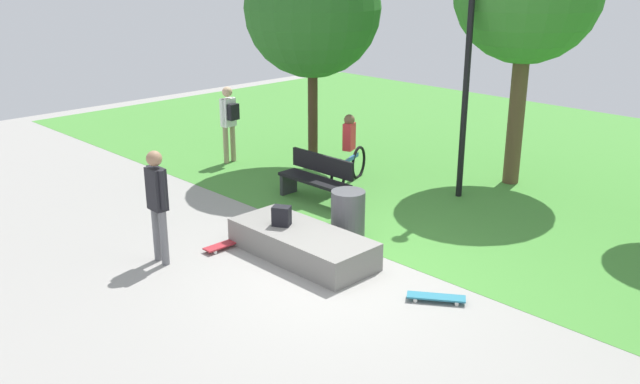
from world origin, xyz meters
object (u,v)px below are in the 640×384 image
(park_bench_far_left, at_px, (317,178))
(pedestrian_with_backpack, at_px, (229,117))
(concrete_ledge, at_px, (302,244))
(tree_tall_oak, at_px, (312,9))
(skater_performing_trick, at_px, (157,198))
(backpack_on_ledge, at_px, (282,216))
(lamp_post, at_px, (469,46))
(skateboard_by_ledge, at_px, (226,244))
(trash_bin, at_px, (348,216))
(cyclist_on_bicycle, at_px, (349,155))
(skateboard_spare, at_px, (436,297))

(park_bench_far_left, relative_size, pedestrian_with_backpack, 0.91)
(pedestrian_with_backpack, bearing_deg, concrete_ledge, -25.85)
(concrete_ledge, relative_size, tree_tall_oak, 0.50)
(skater_performing_trick, xyz_separation_m, tree_tall_oak, (-2.08, 5.25, 2.42))
(skater_performing_trick, height_order, tree_tall_oak, tree_tall_oak)
(backpack_on_ledge, height_order, park_bench_far_left, park_bench_far_left)
(lamp_post, distance_m, pedestrian_with_backpack, 5.70)
(tree_tall_oak, bearing_deg, park_bench_far_left, -41.98)
(concrete_ledge, relative_size, park_bench_far_left, 1.54)
(tree_tall_oak, height_order, pedestrian_with_backpack, tree_tall_oak)
(skateboard_by_ledge, xyz_separation_m, park_bench_far_left, (-0.59, 2.63, 0.42))
(trash_bin, bearing_deg, lamp_post, 90.03)
(cyclist_on_bicycle, bearing_deg, skateboard_spare, -33.42)
(skateboard_spare, xyz_separation_m, lamp_post, (-2.36, 3.93, 2.87))
(backpack_on_ledge, xyz_separation_m, skater_performing_trick, (-0.98, -1.62, 0.46))
(trash_bin, bearing_deg, cyclist_on_bicycle, 133.08)
(skateboard_spare, bearing_deg, trash_bin, 163.01)
(park_bench_far_left, bearing_deg, pedestrian_with_backpack, 172.20)
(concrete_ledge, distance_m, pedestrian_with_backpack, 5.67)
(tree_tall_oak, bearing_deg, concrete_ledge, -45.84)
(skater_performing_trick, relative_size, park_bench_far_left, 1.12)
(backpack_on_ledge, xyz_separation_m, lamp_post, (0.42, 4.30, 2.33))
(concrete_ledge, xyz_separation_m, park_bench_far_left, (-1.71, 1.99, 0.26))
(backpack_on_ledge, height_order, trash_bin, trash_bin)
(skateboard_by_ledge, distance_m, tree_tall_oak, 5.89)
(skateboard_by_ledge, bearing_deg, tree_tall_oak, 119.01)
(skateboard_by_ledge, relative_size, park_bench_far_left, 0.50)
(concrete_ledge, bearing_deg, backpack_on_ledge, -168.94)
(concrete_ledge, relative_size, lamp_post, 0.50)
(backpack_on_ledge, bearing_deg, lamp_post, 53.96)
(skater_performing_trick, bearing_deg, park_bench_far_left, 95.25)
(backpack_on_ledge, xyz_separation_m, tree_tall_oak, (-3.07, 3.63, 2.88))
(backpack_on_ledge, relative_size, cyclist_on_bicycle, 0.19)
(park_bench_far_left, height_order, trash_bin, park_bench_far_left)
(pedestrian_with_backpack, bearing_deg, trash_bin, -15.74)
(skateboard_by_ledge, distance_m, cyclist_on_bicycle, 3.98)
(trash_bin, height_order, cyclist_on_bicycle, cyclist_on_bicycle)
(concrete_ledge, relative_size, skateboard_spare, 3.22)
(concrete_ledge, height_order, pedestrian_with_backpack, pedestrian_with_backpack)
(tree_tall_oak, distance_m, lamp_post, 3.59)
(skater_performing_trick, xyz_separation_m, skateboard_by_ledge, (0.25, 1.05, -0.99))
(concrete_ledge, height_order, skater_performing_trick, skater_performing_trick)
(skateboard_by_ledge, relative_size, pedestrian_with_backpack, 0.46)
(pedestrian_with_backpack, xyz_separation_m, cyclist_on_bicycle, (3.04, 0.75, -0.43))
(skateboard_spare, height_order, park_bench_far_left, park_bench_far_left)
(park_bench_far_left, bearing_deg, skater_performing_trick, -84.75)
(backpack_on_ledge, relative_size, tree_tall_oak, 0.06)
(trash_bin, bearing_deg, tree_tall_oak, 143.90)
(concrete_ledge, height_order, backpack_on_ledge, backpack_on_ledge)
(park_bench_far_left, relative_size, tree_tall_oak, 0.32)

